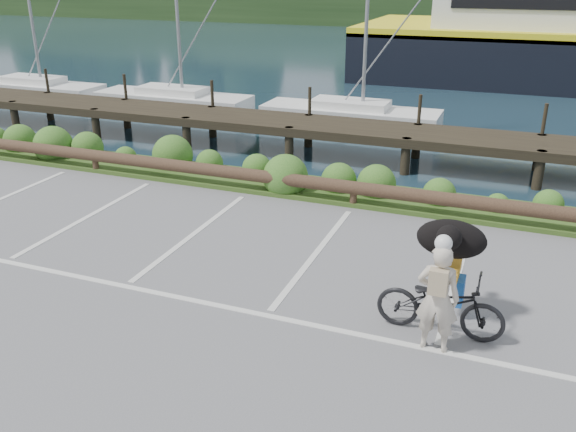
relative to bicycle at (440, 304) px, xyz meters
The scene contains 7 objects.
ground 2.58m from the bicycle, behind, with size 72.00×72.00×0.00m, color slate.
harbor_backdrop 78.47m from the bicycle, 91.57° to the left, with size 170.00×160.00×30.00m.
vegetation_strip 5.82m from the bicycle, 115.91° to the left, with size 34.00×1.60×0.10m, color #3D5B21.
log_rail 5.20m from the bicycle, 119.29° to the left, with size 32.00×0.30×0.60m, color #443021, non-canonical shape.
bicycle is the anchor object (origin of this frame).
cyclist 0.54m from the bicycle, 90.55° to the right, with size 0.59×0.39×1.62m, color beige.
dog 0.98m from the bicycle, 89.45° to the left, with size 1.03×0.50×0.60m, color black.
Camera 1 is at (3.24, -7.89, 5.00)m, focal length 38.00 mm.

